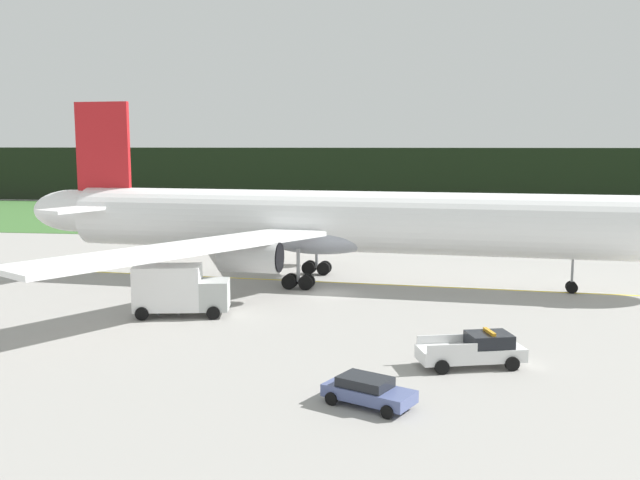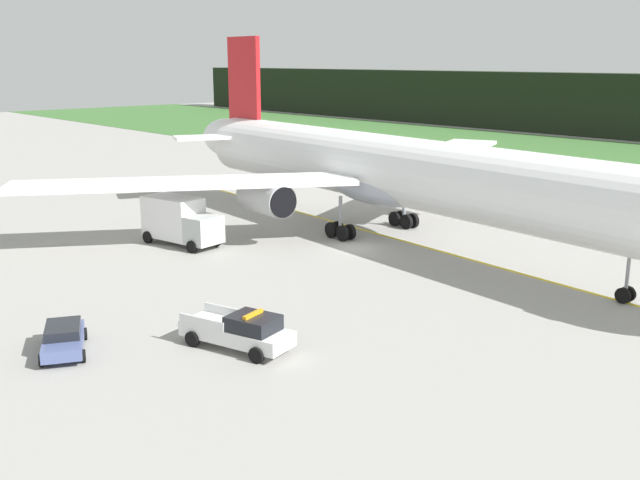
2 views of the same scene
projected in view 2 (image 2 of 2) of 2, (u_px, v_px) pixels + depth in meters
The scene contains 6 objects.
ground at pixel (353, 248), 53.14m from camera, with size 320.00×320.00×0.00m, color #9A9792.
taxiway_centerline_main at pixel (403, 241), 55.23m from camera, with size 76.18×0.30×0.01m, color yellow.
airliner at pixel (398, 172), 54.57m from camera, with size 57.24×51.07×15.40m.
ops_pickup_truck at pixel (240, 331), 34.47m from camera, with size 5.89×3.45×1.94m.
catering_truck at pixel (180, 220), 53.70m from camera, with size 6.71×3.67×3.65m.
staff_car at pixel (63, 338), 34.11m from camera, with size 4.45×3.37×1.30m.
Camera 2 is at (36.74, -36.08, 13.35)m, focal length 41.09 mm.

